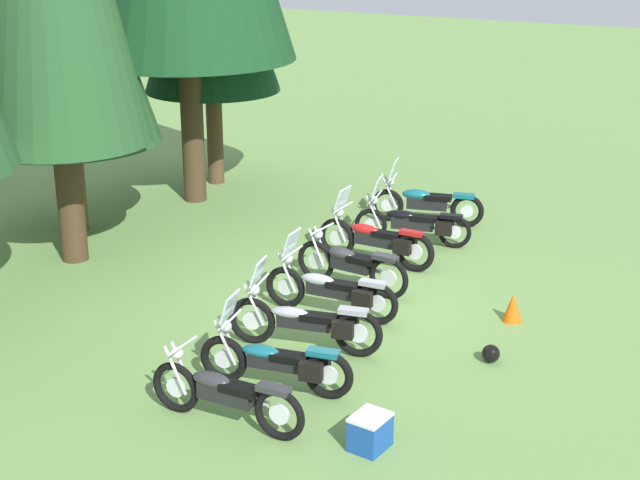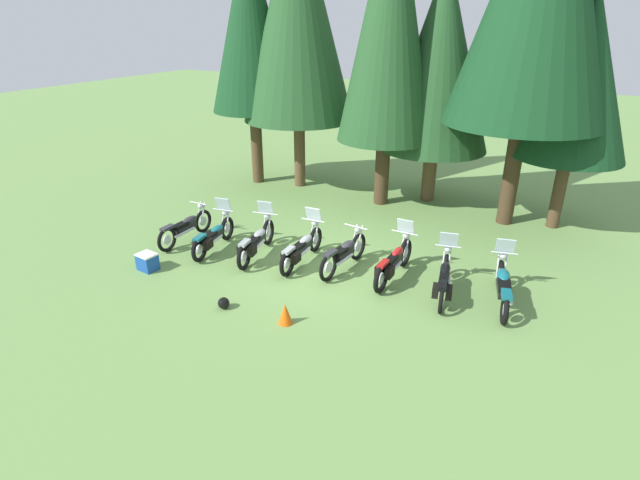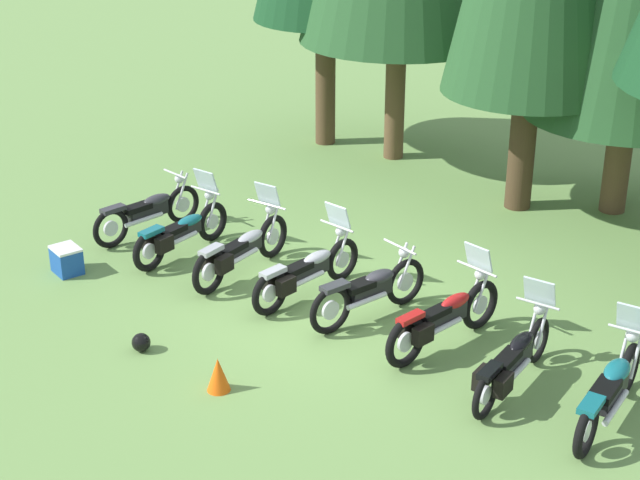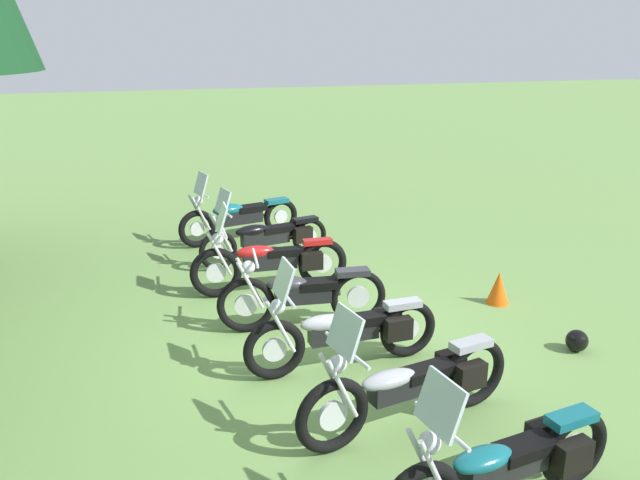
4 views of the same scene
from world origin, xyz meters
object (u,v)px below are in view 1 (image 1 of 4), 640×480
Objects in this scene: motorcycle_0 at (225,394)px; picnic_cooler at (370,432)px; motorcycle_6 at (414,222)px; motorcycle_7 at (425,202)px; motorcycle_3 at (332,290)px; motorcycle_2 at (306,321)px; motorcycle_1 at (277,361)px; traffic_cone at (513,307)px; dropped_helmet at (491,354)px; motorcycle_5 at (376,240)px; motorcycle_4 at (351,264)px.

picnic_cooler is at bearing -170.18° from motorcycle_0.
motorcycle_6 is (7.58, 0.38, 0.00)m from motorcycle_0.
motorcycle_0 is 0.98× the size of motorcycle_7.
motorcycle_3 is 4.34× the size of picnic_cooler.
motorcycle_2 is 1.33m from motorcycle_3.
traffic_cone is (3.74, -2.26, -0.21)m from motorcycle_1.
traffic_cone is at bearing -116.21° from motorcycle_0.
motorcycle_7 is 8.64× the size of dropped_helmet.
motorcycle_0 reaches higher than traffic_cone.
motorcycle_1 is at bearing 83.53° from motorcycle_6.
motorcycle_3 reaches higher than motorcycle_1.
picnic_cooler is (-5.91, -2.51, -0.25)m from motorcycle_5.
motorcycle_1 reaches higher than picnic_cooler.
motorcycle_2 is (2.43, 0.08, 0.02)m from motorcycle_0.
motorcycle_0 is 4.93m from motorcycle_4.
traffic_cone is at bearing 114.59° from motorcycle_7.
motorcycle_5 is 3.32m from traffic_cone.
dropped_helmet is (-0.46, -2.83, -0.32)m from motorcycle_3.
motorcycle_6 reaches higher than motorcycle_0.
motorcycle_0 is at bearing 74.04° from motorcycle_1.
motorcycle_3 is 3.84m from motorcycle_6.
motorcycle_2 is 1.04× the size of motorcycle_6.
motorcycle_1 is at bearing 106.19° from motorcycle_4.
motorcycle_2 reaches higher than motorcycle_0.
motorcycle_5 reaches higher than motorcycle_4.
motorcycle_5 is 8.76× the size of dropped_helmet.
motorcycle_4 reaches higher than dropped_helmet.
motorcycle_4 is 8.23× the size of dropped_helmet.
motorcycle_0 is 0.96× the size of motorcycle_5.
motorcycle_1 is (1.12, -0.15, -0.00)m from motorcycle_0.
motorcycle_1 is 3.84m from motorcycle_4.
motorcycle_5 reaches higher than motorcycle_1.
motorcycle_7 is (6.45, 0.56, 0.01)m from motorcycle_2.
motorcycle_6 is at bearing 34.18° from dropped_helmet.
motorcycle_4 is (3.79, 0.65, 0.02)m from motorcycle_1.
traffic_cone is 1.58m from dropped_helmet.
motorcycle_2 is 5.16m from motorcycle_6.
motorcycle_6 is 3.90m from traffic_cone.
motorcycle_3 is at bearing 80.87° from dropped_helmet.
motorcycle_7 is (3.97, 0.14, 0.00)m from motorcycle_4.
motorcycle_1 is 6.48m from motorcycle_6.
motorcycle_1 is at bearing 65.67° from picnic_cooler.
motorcycle_7 is (8.88, 0.64, 0.02)m from motorcycle_0.
motorcycle_0 is at bearing 81.24° from motorcycle_2.
motorcycle_7 is 4.31× the size of picnic_cooler.
motorcycle_5 is at bearing -93.00° from motorcycle_2.
motorcycle_2 is 1.02× the size of motorcycle_3.
picnic_cooler is at bearing 120.74° from motorcycle_3.
motorcycle_2 is at bearing 134.35° from traffic_cone.
motorcycle_4 is 2.68m from motorcycle_6.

